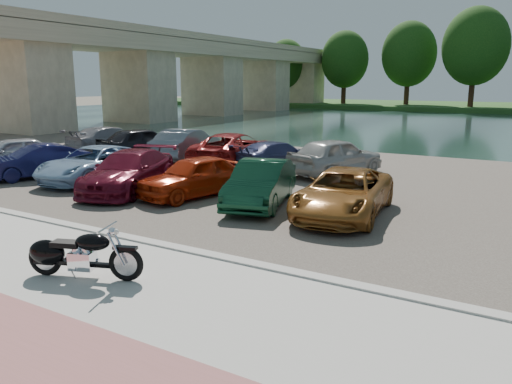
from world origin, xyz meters
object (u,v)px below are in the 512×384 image
at_px(car_0, 11,153).
at_px(car_2, 94,164).
at_px(car_1, 37,161).
at_px(motorcycle, 74,254).

height_order(car_0, car_2, car_0).
distance_m(car_0, car_2, 5.14).
height_order(car_0, car_1, car_0).
xyz_separation_m(car_0, car_1, (2.66, -0.68, -0.05)).
xyz_separation_m(motorcycle, car_2, (-7.33, 7.05, 0.14)).
height_order(car_1, car_2, car_2).
bearing_deg(car_0, car_1, 6.15).
height_order(motorcycle, car_1, car_1).
distance_m(motorcycle, car_1, 11.71).
distance_m(motorcycle, car_0, 14.34).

